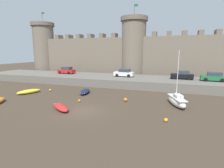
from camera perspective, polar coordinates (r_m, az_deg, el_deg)
ground_plane at (r=20.52m, az=-9.36°, el=-8.78°), size 160.00×160.00×0.00m
quay_road at (r=36.70m, az=3.78°, el=1.12°), size 67.04×10.00×1.56m
castle at (r=45.55m, az=7.01°, el=10.12°), size 61.77×6.73×18.17m
rowboat_near_channel_right at (r=28.99m, az=-8.84°, el=-2.41°), size 2.24×4.08×0.61m
rowboat_near_channel_left at (r=21.54m, az=-16.39°, el=-7.25°), size 3.59×3.07×0.61m
sailboat_midflat_right at (r=23.55m, az=20.37°, el=-5.13°), size 2.77×4.77×6.92m
rowboat_foreground_centre at (r=31.63m, az=-25.50°, el=-2.20°), size 2.68×3.98×0.66m
mooring_buoy_near_channel at (r=18.06m, az=17.21°, el=-11.18°), size 0.39×0.39×0.39m
mooring_buoy_off_centre at (r=24.14m, az=4.45°, el=-5.10°), size 0.51×0.51×0.51m
mooring_buoy_near_shore at (r=32.10m, az=-19.54°, el=-1.89°), size 0.38×0.38×0.38m
mooring_buoy_mid_mud at (r=24.18m, az=-10.64°, el=-5.40°), size 0.37×0.37×0.37m
car_quay_east at (r=36.94m, az=3.99°, el=3.62°), size 4.17×2.01×1.62m
car_quay_west at (r=35.95m, az=30.23°, el=2.04°), size 4.17×2.01×1.62m
car_quay_centre_east at (r=36.07m, az=21.93°, el=2.73°), size 4.17×2.01×1.62m
car_quay_centre_west at (r=43.44m, az=-14.66°, el=4.33°), size 4.17×2.01×1.62m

